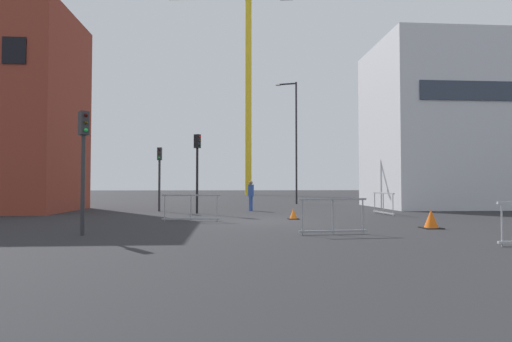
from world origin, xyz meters
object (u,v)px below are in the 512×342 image
object	(u,v)px
traffic_cone_on_verge	(293,214)
streetlamp_tall	(294,134)
construction_crane	(246,63)
traffic_cone_striped	(431,220)
pedestrian_walking	(251,193)
traffic_light_corner	(83,151)
traffic_light_near	(197,160)
traffic_light_median	(159,168)

from	to	relation	value
traffic_cone_on_verge	streetlamp_tall	bearing A→B (deg)	80.34
construction_crane	traffic_cone_striped	xyz separation A→B (m)	(4.40, -42.49, -18.08)
pedestrian_walking	traffic_cone_striped	size ratio (longest dim) A/B	2.63
traffic_cone_striped	traffic_cone_on_verge	bearing A→B (deg)	136.30
construction_crane	pedestrian_walking	xyz separation A→B (m)	(-1.20, -33.14, -17.40)
traffic_light_corner	traffic_light_near	bearing A→B (deg)	72.67
pedestrian_walking	traffic_cone_on_verge	size ratio (longest dim) A/B	3.61
traffic_light_corner	pedestrian_walking	xyz separation A→B (m)	(5.55, 10.43, -1.49)
traffic_light_median	traffic_cone_striped	xyz separation A→B (m)	(10.67, -9.33, -2.09)
construction_crane	pedestrian_walking	distance (m)	37.45
traffic_light_median	traffic_cone_on_verge	distance (m)	8.81
traffic_cone_on_verge	traffic_light_corner	bearing A→B (deg)	-144.80
streetlamp_tall	traffic_light_median	world-z (taller)	streetlamp_tall
traffic_light_median	traffic_light_corner	world-z (taller)	traffic_light_corner
traffic_cone_striped	traffic_light_corner	bearing A→B (deg)	-174.45
traffic_cone_striped	streetlamp_tall	bearing A→B (deg)	96.21
streetlamp_tall	traffic_light_near	xyz separation A→B (m)	(-6.60, -9.46, -2.58)
construction_crane	traffic_cone_striped	bearing A→B (deg)	-84.09
traffic_light_median	traffic_light_near	distance (m)	2.87
traffic_light_median	traffic_cone_striped	bearing A→B (deg)	-41.19
traffic_light_corner	pedestrian_walking	bearing A→B (deg)	62.01
traffic_light_corner	traffic_cone_on_verge	bearing A→B (deg)	35.20
construction_crane	streetlamp_tall	distance (m)	28.77
traffic_light_corner	traffic_cone_on_verge	distance (m)	8.93
construction_crane	traffic_light_corner	distance (m)	46.88
traffic_light_median	pedestrian_walking	world-z (taller)	traffic_light_median
traffic_light_median	pedestrian_walking	bearing A→B (deg)	0.16
construction_crane	traffic_light_median	distance (m)	37.34
pedestrian_walking	traffic_cone_on_verge	bearing A→B (deg)	-74.44
traffic_light_corner	traffic_cone_striped	distance (m)	11.40
pedestrian_walking	construction_crane	bearing A→B (deg)	87.93
construction_crane	traffic_cone_on_verge	xyz separation A→B (m)	(0.32, -38.59, -18.17)
traffic_light_median	traffic_light_near	world-z (taller)	traffic_light_near
traffic_light_near	traffic_light_corner	bearing A→B (deg)	-107.33
construction_crane	streetlamp_tall	size ratio (longest dim) A/B	3.08
traffic_light_corner	streetlamp_tall	bearing A→B (deg)	62.80
streetlamp_tall	traffic_light_near	world-z (taller)	streetlamp_tall
traffic_light_median	traffic_cone_on_verge	bearing A→B (deg)	-39.53
construction_crane	streetlamp_tall	xyz separation A→B (m)	(2.55, -25.49, -13.08)
traffic_light_median	pedestrian_walking	size ratio (longest dim) A/B	2.09
traffic_light_median	traffic_light_near	size ratio (longest dim) A/B	0.87
construction_crane	traffic_cone_striped	world-z (taller)	construction_crane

